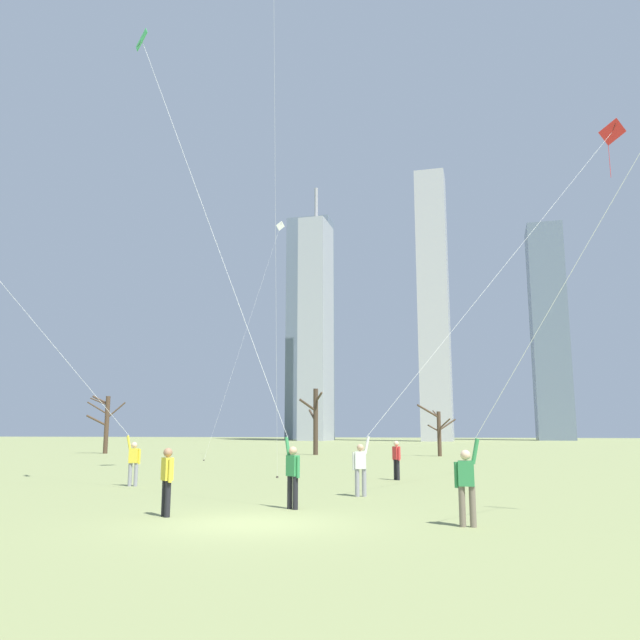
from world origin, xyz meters
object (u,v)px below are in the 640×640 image
at_px(kite_flyer_midfield_left_pink, 62,370).
at_px(bare_tree_center, 105,421).
at_px(kite_flyer_midfield_center_red, 411,399).
at_px(kite_flyer_far_back_green, 255,365).
at_px(distant_kite_drifting_right_white, 272,251).
at_px(kite_flyer_midfield_right_purple, 526,376).
at_px(bystander_watching_nearby, 167,478).
at_px(bare_tree_left_of_center, 315,419).
at_px(bare_tree_right_of_center, 438,430).
at_px(bystander_strolling_midfield, 396,458).

distance_m(kite_flyer_midfield_left_pink, bare_tree_center, 37.18).
bearing_deg(kite_flyer_midfield_center_red, kite_flyer_far_back_green, -133.03).
bearing_deg(distant_kite_drifting_right_white, kite_flyer_midfield_left_pink, -87.63).
distance_m(kite_flyer_far_back_green, kite_flyer_midfield_right_purple, 7.82).
bearing_deg(bystander_watching_nearby, bare_tree_center, 125.00).
bearing_deg(kite_flyer_midfield_left_pink, kite_flyer_far_back_green, -21.96).
height_order(bystander_watching_nearby, distant_kite_drifting_right_white, distant_kite_drifting_right_white).
distance_m(kite_flyer_far_back_green, kite_flyer_midfield_center_red, 5.84).
relative_size(kite_flyer_midfield_left_pink, bare_tree_center, 2.97).
xyz_separation_m(bystander_watching_nearby, bare_tree_left_of_center, (-7.19, 40.19, 2.17)).
bearing_deg(distant_kite_drifting_right_white, bare_tree_right_of_center, 25.08).
height_order(bystander_strolling_midfield, bare_tree_left_of_center, bare_tree_left_of_center).
xyz_separation_m(kite_flyer_far_back_green, bystander_strolling_midfield, (2.56, 10.27, -2.98)).
relative_size(bystander_strolling_midfield, bare_tree_left_of_center, 0.28).
distance_m(kite_flyer_midfield_right_purple, bystander_strolling_midfield, 14.17).
xyz_separation_m(kite_flyer_far_back_green, bare_tree_left_of_center, (-8.37, 37.43, -0.80)).
relative_size(kite_flyer_far_back_green, bare_tree_left_of_center, 3.03).
height_order(kite_flyer_midfield_left_pink, bare_tree_left_of_center, kite_flyer_midfield_left_pink).
bearing_deg(bare_tree_right_of_center, kite_flyer_midfield_left_pink, -109.14).
height_order(kite_flyer_far_back_green, bare_tree_center, kite_flyer_far_back_green).
distance_m(bare_tree_center, bare_tree_left_of_center, 19.82).
distance_m(kite_flyer_far_back_green, bare_tree_right_of_center, 37.07).
bearing_deg(bare_tree_center, kite_flyer_midfield_left_pink, -59.41).
distance_m(kite_flyer_midfield_right_purple, distant_kite_drifting_right_white, 40.55).
height_order(kite_flyer_midfield_center_red, bare_tree_right_of_center, kite_flyer_midfield_center_red).
distance_m(bystander_watching_nearby, bare_tree_right_of_center, 39.89).
bearing_deg(bare_tree_center, kite_flyer_midfield_center_red, -44.47).
height_order(kite_flyer_midfield_right_purple, kite_flyer_midfield_left_pink, kite_flyer_midfield_right_purple).
bearing_deg(kite_flyer_midfield_left_pink, kite_flyer_midfield_right_purple, -21.99).
relative_size(kite_flyer_midfield_right_purple, kite_flyer_midfield_center_red, 1.11).
distance_m(kite_flyer_far_back_green, bare_tree_left_of_center, 38.36).
relative_size(kite_flyer_far_back_green, bystander_watching_nearby, 10.73).
distance_m(bare_tree_left_of_center, bare_tree_right_of_center, 10.76).
xyz_separation_m(kite_flyer_midfield_right_purple, distant_kite_drifting_right_white, (-17.55, 33.95, 13.55)).
distance_m(kite_flyer_midfield_right_purple, kite_flyer_midfield_center_red, 7.86).
xyz_separation_m(kite_flyer_midfield_center_red, bare_tree_left_of_center, (-12.32, 33.20, -0.00)).
distance_m(kite_flyer_far_back_green, distant_kite_drifting_right_white, 35.14).
distance_m(bare_tree_center, bare_tree_right_of_center, 30.48).
xyz_separation_m(kite_flyer_midfield_right_purple, bare_tree_right_of_center, (-4.89, 39.87, -1.03)).
distance_m(bystander_strolling_midfield, bare_tree_right_of_center, 26.71).
height_order(kite_flyer_far_back_green, bystander_strolling_midfield, kite_flyer_far_back_green).
height_order(kite_flyer_midfield_left_pink, distant_kite_drifting_right_white, distant_kite_drifting_right_white).
height_order(kite_flyer_midfield_left_pink, bare_tree_center, kite_flyer_midfield_left_pink).
bearing_deg(bystander_watching_nearby, bystander_strolling_midfield, 73.96).
height_order(bare_tree_center, bare_tree_right_of_center, bare_tree_center).
height_order(kite_flyer_far_back_green, distant_kite_drifting_right_white, distant_kite_drifting_right_white).
xyz_separation_m(distant_kite_drifting_right_white, bare_tree_center, (-17.78, 4.67, -13.78)).
distance_m(kite_flyer_midfield_left_pink, bare_tree_right_of_center, 35.25).
xyz_separation_m(bystander_strolling_midfield, distant_kite_drifting_right_white, (-12.90, 20.75, 15.83)).
relative_size(kite_flyer_midfield_right_purple, bare_tree_left_of_center, 2.89).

